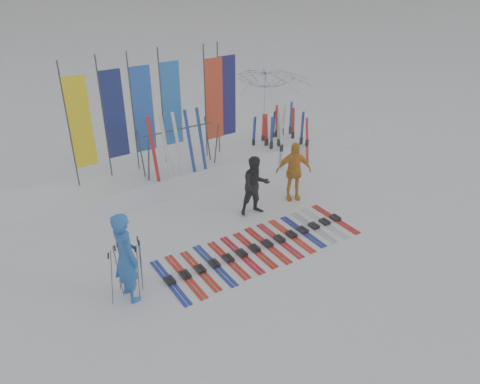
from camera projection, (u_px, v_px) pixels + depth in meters
ground at (272, 265)px, 10.09m from camera, size 120.00×120.00×0.00m
snow_bank at (177, 174)px, 13.36m from camera, size 14.00×1.60×0.60m
person_blue at (126, 257)px, 8.75m from camera, size 0.53×0.73×1.89m
person_black at (256, 186)px, 11.65m from camera, size 0.85×0.72×1.56m
person_yellow at (294, 171)px, 12.33m from camera, size 1.03×0.75×1.62m
tent_canopy at (266, 111)px, 15.01m from camera, size 3.49×3.54×2.74m
ski_row at (260, 247)px, 10.62m from camera, size 4.72×1.69×0.07m
pole_cluster at (127, 265)px, 9.10m from camera, size 0.76×0.67×1.26m
feather_flags at (160, 108)px, 12.46m from camera, size 4.75×0.29×3.20m
ski_rack at (179, 143)px, 12.52m from camera, size 2.04×0.80×1.23m
upright_skis at (279, 137)px, 14.58m from camera, size 1.63×1.11×1.67m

